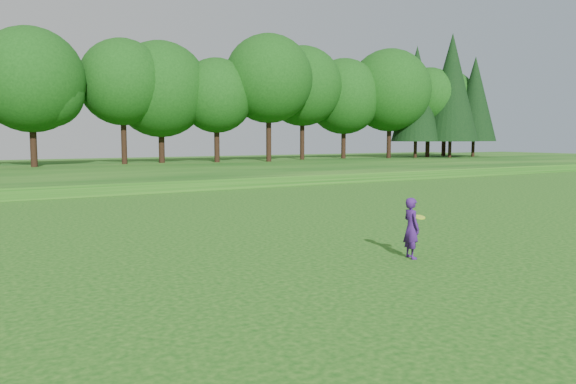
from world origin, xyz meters
TOP-DOWN VIEW (x-y plane):
  - ground at (0.00, 0.00)m, footprint 140.00×140.00m
  - berm at (0.00, 34.00)m, footprint 130.00×30.00m
  - walking_path at (0.00, 20.00)m, footprint 130.00×1.60m
  - treeline at (0.00, 38.00)m, footprint 104.00×7.00m
  - woman at (0.16, 0.93)m, footprint 0.45×0.60m

SIDE VIEW (x-z plane):
  - ground at x=0.00m, z-range 0.00..0.00m
  - walking_path at x=0.00m, z-range 0.00..0.04m
  - berm at x=0.00m, z-range 0.00..0.60m
  - woman at x=0.16m, z-range 0.00..1.45m
  - treeline at x=0.00m, z-range 0.60..15.60m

